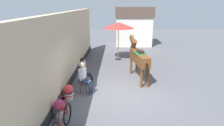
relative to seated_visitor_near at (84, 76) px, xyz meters
name	(u,v)px	position (x,y,z in m)	size (l,w,h in m)	color
ground_plane	(120,71)	(1.59, 2.87, -0.78)	(40.00, 40.00, 0.00)	#56565B
pub_facade_wall	(68,51)	(-0.96, 1.37, 0.76)	(0.34, 14.00, 3.40)	#CCB793
distant_cottage	(134,26)	(2.99, 10.68, 1.02)	(3.40, 2.60, 3.50)	silver
seated_visitor_near	(84,76)	(0.00, 0.00, 0.00)	(0.61, 0.49, 1.39)	red
seated_visitor_far	(85,70)	(-0.08, 0.82, 0.00)	(0.61, 0.49, 1.39)	gold
saddled_horse_center	(139,57)	(2.53, 1.75, 0.38)	(0.83, 2.97, 2.06)	brown
flower_planter_near	(59,108)	(-0.55, -1.93, -0.44)	(0.43, 0.43, 0.64)	beige
flower_planter_middle	(68,92)	(-0.54, -0.65, -0.44)	(0.43, 0.43, 0.64)	beige
leaning_bicycle	(62,122)	(-0.22, -2.88, -0.38)	(0.50, 1.76, 1.02)	black
cafe_parasol	(119,25)	(1.53, 5.47, 1.59)	(2.10, 2.10, 2.58)	black
spare_stool_white	(137,62)	(2.63, 3.44, -0.38)	(0.32, 0.32, 0.46)	white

